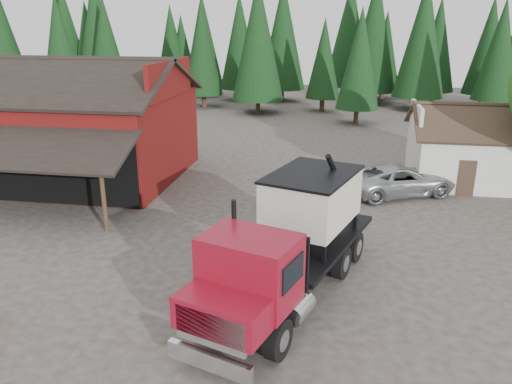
# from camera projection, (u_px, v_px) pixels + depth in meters

# --- Properties ---
(ground) EXTENTS (120.00, 120.00, 0.00)m
(ground) POSITION_uv_depth(u_px,v_px,m) (215.00, 261.00, 19.82)
(ground) COLOR #403732
(ground) RESTS_ON ground
(red_barn) EXTENTS (12.80, 13.63, 7.18)m
(red_barn) POSITION_uv_depth(u_px,v_px,m) (77.00, 133.00, 29.96)
(red_barn) COLOR maroon
(red_barn) RESTS_ON ground
(farmhouse) EXTENTS (8.60, 6.42, 4.65)m
(farmhouse) POSITION_uv_depth(u_px,v_px,m) (483.00, 154.00, 29.33)
(farmhouse) COLOR silver
(farmhouse) RESTS_ON ground
(conifer_backdrop) EXTENTS (76.00, 16.00, 16.00)m
(conifer_backdrop) POSITION_uv_depth(u_px,v_px,m) (302.00, 102.00, 59.00)
(conifer_backdrop) COLOR black
(conifer_backdrop) RESTS_ON ground
(near_pine_a) EXTENTS (4.40, 4.40, 11.40)m
(near_pine_a) POSITION_uv_depth(u_px,v_px,m) (61.00, 51.00, 47.41)
(near_pine_a) COLOR #382619
(near_pine_a) RESTS_ON ground
(near_pine_b) EXTENTS (3.96, 3.96, 10.40)m
(near_pine_b) POSITION_uv_depth(u_px,v_px,m) (360.00, 59.00, 44.95)
(near_pine_b) COLOR #382619
(near_pine_b) RESTS_ON ground
(near_pine_d) EXTENTS (5.28, 5.28, 13.40)m
(near_pine_d) POSITION_uv_depth(u_px,v_px,m) (258.00, 39.00, 49.80)
(near_pine_d) COLOR #382619
(near_pine_d) RESTS_ON ground
(feed_truck) EXTENTS (5.78, 10.46, 4.58)m
(feed_truck) POSITION_uv_depth(u_px,v_px,m) (291.00, 238.00, 16.75)
(feed_truck) COLOR black
(feed_truck) RESTS_ON ground
(silver_car) EXTENTS (6.60, 5.01, 1.67)m
(silver_car) POSITION_uv_depth(u_px,v_px,m) (400.00, 180.00, 27.22)
(silver_car) COLOR #AEB1B6
(silver_car) RESTS_ON ground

